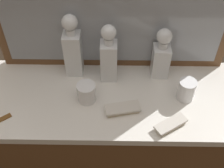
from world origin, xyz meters
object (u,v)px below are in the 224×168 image
Objects in this scene: crystal_decanter_rear at (109,58)px; crystal_tumbler_front at (87,93)px; crystal_tumbler_center at (186,91)px; crystal_decanter_center at (73,51)px; silver_brush_rear at (171,125)px; silver_brush_right at (123,109)px; crystal_decanter_front at (161,57)px.

crystal_decanter_rear is 0.19m from crystal_tumbler_front.
crystal_decanter_rear reaches higher than crystal_tumbler_center.
silver_brush_rear is at bearing -37.17° from crystal_decanter_center.
silver_brush_right is (-0.28, -0.08, -0.03)m from crystal_tumbler_center.
crystal_decanter_front is 1.76× the size of silver_brush_rear.
crystal_tumbler_front is at bearing -178.25° from crystal_tumbler_center.
crystal_decanter_center is (-0.40, 0.01, 0.03)m from crystal_decanter_front.
silver_brush_rear is at bearing -86.43° from crystal_decanter_front.
crystal_decanter_center is at bearing 167.75° from crystal_decanter_rear.
crystal_decanter_front is 0.19m from crystal_tumbler_center.
crystal_decanter_front reaches higher than crystal_tumbler_center.
crystal_tumbler_center is at bearing -56.59° from crystal_decanter_front.
crystal_tumbler_front is 0.60× the size of silver_brush_rear.
crystal_tumbler_front is at bearing -68.73° from crystal_decanter_center.
silver_brush_rear is at bearing -47.76° from crystal_decanter_rear.
crystal_decanter_front is 0.32m from silver_brush_rear.
silver_brush_right is at bearing -21.73° from crystal_tumbler_front.
crystal_decanter_rear is 3.33× the size of crystal_tumbler_front.
crystal_tumbler_center is 0.62× the size of silver_brush_right.
crystal_decanter_center is 2.17× the size of silver_brush_rear.
crystal_decanter_front reaches higher than silver_brush_right.
crystal_tumbler_center reaches higher than silver_brush_rear.
crystal_tumbler_front is 0.17m from silver_brush_right.
silver_brush_right is (0.06, -0.20, -0.11)m from crystal_decanter_rear.
crystal_decanter_front is 0.24m from crystal_decanter_rear.
crystal_tumbler_center reaches higher than crystal_tumbler_front.
silver_brush_rear is (0.42, -0.32, -0.12)m from crystal_decanter_center.
crystal_tumbler_center is at bearing -20.75° from crystal_decanter_rear.
crystal_decanter_center reaches higher than crystal_decanter_front.
crystal_decanter_front is 0.30m from silver_brush_right.
crystal_decanter_front is 2.92× the size of crystal_tumbler_front.
crystal_tumbler_center is 0.67× the size of silver_brush_rear.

